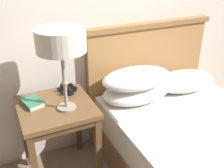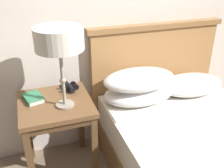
{
  "view_description": "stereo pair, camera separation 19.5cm",
  "coord_description": "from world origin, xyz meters",
  "px_view_note": "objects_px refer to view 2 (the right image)",
  "views": [
    {
      "loc": [
        -0.91,
        -0.96,
        1.62
      ],
      "look_at": [
        -0.16,
        0.62,
        0.75
      ],
      "focal_mm": 42.0,
      "sensor_mm": 36.0,
      "label": 1
    },
    {
      "loc": [
        -0.73,
        -1.03,
        1.62
      ],
      "look_at": [
        -0.16,
        0.62,
        0.75
      ],
      "focal_mm": 42.0,
      "sensor_mm": 36.0,
      "label": 2
    }
  ],
  "objects_px": {
    "bed": "(204,161)",
    "binoculars_pair": "(69,87)",
    "table_lamp": "(59,41)",
    "book_on_nightstand": "(33,98)",
    "nightstand": "(56,113)"
  },
  "relations": [
    {
      "from": "nightstand",
      "to": "table_lamp",
      "type": "height_order",
      "value": "table_lamp"
    },
    {
      "from": "book_on_nightstand",
      "to": "nightstand",
      "type": "bearing_deg",
      "value": -28.93
    },
    {
      "from": "table_lamp",
      "to": "binoculars_pair",
      "type": "distance_m",
      "value": 0.52
    },
    {
      "from": "nightstand",
      "to": "book_on_nightstand",
      "type": "xyz_separation_m",
      "value": [
        -0.15,
        0.08,
        0.11
      ]
    },
    {
      "from": "nightstand",
      "to": "table_lamp",
      "type": "relative_size",
      "value": 1.16
    },
    {
      "from": "table_lamp",
      "to": "bed",
      "type": "bearing_deg",
      "value": -29.51
    },
    {
      "from": "table_lamp",
      "to": "binoculars_pair",
      "type": "bearing_deg",
      "value": 72.68
    },
    {
      "from": "bed",
      "to": "book_on_nightstand",
      "type": "xyz_separation_m",
      "value": [
        -1.08,
        0.65,
        0.36
      ]
    },
    {
      "from": "table_lamp",
      "to": "book_on_nightstand",
      "type": "height_order",
      "value": "table_lamp"
    },
    {
      "from": "nightstand",
      "to": "bed",
      "type": "relative_size",
      "value": 0.34
    },
    {
      "from": "book_on_nightstand",
      "to": "table_lamp",
      "type": "bearing_deg",
      "value": -36.79
    },
    {
      "from": "binoculars_pair",
      "to": "table_lamp",
      "type": "bearing_deg",
      "value": -107.32
    },
    {
      "from": "table_lamp",
      "to": "book_on_nightstand",
      "type": "xyz_separation_m",
      "value": [
        -0.21,
        0.16,
        -0.46
      ]
    },
    {
      "from": "bed",
      "to": "binoculars_pair",
      "type": "bearing_deg",
      "value": 137.65
    },
    {
      "from": "binoculars_pair",
      "to": "bed",
      "type": "bearing_deg",
      "value": -42.35
    }
  ]
}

